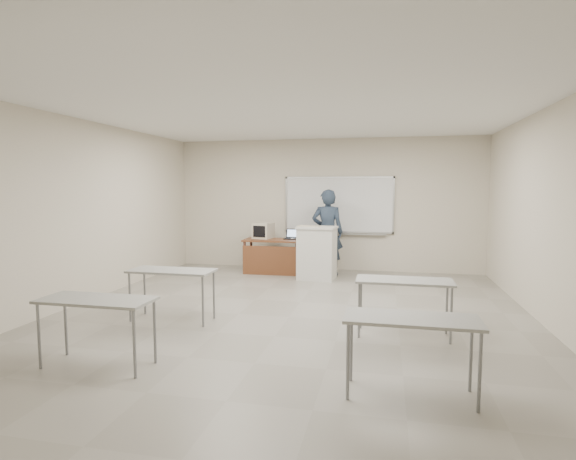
% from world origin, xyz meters
% --- Properties ---
extents(floor, '(7.00, 8.00, 0.01)m').
position_xyz_m(floor, '(0.00, 0.00, -0.01)').
color(floor, gray).
rests_on(floor, ground).
extents(whiteboard, '(2.48, 0.10, 1.31)m').
position_xyz_m(whiteboard, '(0.30, 3.97, 1.48)').
color(whiteboard, white).
rests_on(whiteboard, floor).
extents(student_desks, '(4.40, 2.20, 0.73)m').
position_xyz_m(student_desks, '(-0.00, -1.35, 0.67)').
color(student_desks, gray).
rests_on(student_desks, floor).
extents(instructor_desk, '(1.28, 0.64, 0.75)m').
position_xyz_m(instructor_desk, '(-1.08, 3.19, 0.52)').
color(instructor_desk, brown).
rests_on(instructor_desk, floor).
extents(podium, '(0.78, 0.57, 1.10)m').
position_xyz_m(podium, '(-0.02, 2.80, 0.55)').
color(podium, white).
rests_on(podium, floor).
extents(crt_monitor, '(0.39, 0.43, 0.37)m').
position_xyz_m(crt_monitor, '(-1.33, 3.43, 0.92)').
color(crt_monitor, '#C0B59F').
rests_on(crt_monitor, instructor_desk).
extents(laptop, '(0.30, 0.28, 0.22)m').
position_xyz_m(laptop, '(-0.69, 3.45, 0.80)').
color(laptop, black).
rests_on(laptop, instructor_desk).
extents(mouse, '(0.11, 0.09, 0.04)m').
position_xyz_m(mouse, '(-0.65, 3.35, 0.77)').
color(mouse, '#B3B7BB').
rests_on(mouse, instructor_desk).
extents(keyboard, '(0.49, 0.24, 0.03)m').
position_xyz_m(keyboard, '(-0.17, 2.68, 1.11)').
color(keyboard, '#C0B59F').
rests_on(keyboard, podium).
extents(presenter, '(0.71, 0.49, 1.86)m').
position_xyz_m(presenter, '(0.12, 3.37, 0.93)').
color(presenter, black).
rests_on(presenter, floor).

